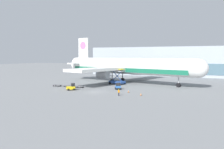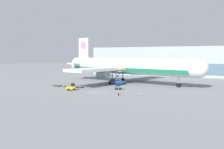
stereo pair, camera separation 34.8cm
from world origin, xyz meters
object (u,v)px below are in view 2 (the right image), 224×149
at_px(baggage_tug_foreground, 71,87).
at_px(ground_crew_near, 118,92).
at_px(baggage_tug_mid, 118,86).
at_px(baggage_dolly_lead, 57,85).
at_px(scissor_lift_loader, 117,79).
at_px(baggage_dolly_third, 79,86).
at_px(traffic_cone_far, 128,91).
at_px(baggage_dolly_second, 68,86).
at_px(traffic_cone_near, 141,94).
at_px(airplane_main, 125,67).

distance_m(baggage_tug_foreground, ground_crew_near, 16.53).
distance_m(baggage_tug_mid, baggage_dolly_lead, 20.79).
relative_size(scissor_lift_loader, baggage_dolly_third, 1.52).
bearing_deg(traffic_cone_far, baggage_dolly_second, 172.87).
height_order(baggage_tug_foreground, traffic_cone_far, baggage_tug_foreground).
xyz_separation_m(baggage_dolly_second, traffic_cone_near, (26.25, -6.15, -0.08)).
relative_size(baggage_tug_mid, traffic_cone_near, 4.51).
bearing_deg(ground_crew_near, baggage_tug_foreground, -166.63).
xyz_separation_m(baggage_tug_foreground, baggage_dolly_third, (-1.09, 5.77, -0.49)).
distance_m(baggage_dolly_third, ground_crew_near, 19.50).
bearing_deg(baggage_tug_mid, traffic_cone_near, 20.18).
bearing_deg(traffic_cone_near, baggage_tug_mid, 141.63).
relative_size(scissor_lift_loader, traffic_cone_near, 9.18).
distance_m(scissor_lift_loader, baggage_dolly_third, 14.90).
bearing_deg(scissor_lift_loader, baggage_tug_foreground, -94.30).
distance_m(traffic_cone_near, traffic_cone_far, 5.81).
relative_size(scissor_lift_loader, baggage_tug_foreground, 2.08).
bearing_deg(baggage_dolly_third, baggage_dolly_second, 173.00).
relative_size(baggage_tug_foreground, traffic_cone_far, 4.33).
height_order(baggage_dolly_lead, baggage_dolly_second, same).
height_order(baggage_tug_foreground, baggage_dolly_third, baggage_tug_foreground).
relative_size(baggage_dolly_second, ground_crew_near, 2.23).
xyz_separation_m(scissor_lift_loader, traffic_cone_near, (15.14, -19.23, -1.70)).
bearing_deg(traffic_cone_far, airplane_main, 114.91).
relative_size(scissor_lift_loader, baggage_tug_mid, 2.04).
bearing_deg(baggage_dolly_lead, baggage_dolly_third, -5.84).
bearing_deg(baggage_tug_mid, traffic_cone_far, 18.41).
xyz_separation_m(ground_crew_near, traffic_cone_near, (4.76, 2.78, -0.68)).
distance_m(baggage_tug_foreground, baggage_dolly_lead, 10.89).
height_order(airplane_main, traffic_cone_near, airplane_main).
xyz_separation_m(baggage_dolly_lead, traffic_cone_near, (30.32, -5.97, -0.08)).
relative_size(baggage_tug_foreground, baggage_dolly_third, 0.73).
xyz_separation_m(scissor_lift_loader, baggage_tug_mid, (5.53, -11.63, -1.13)).
bearing_deg(traffic_cone_far, scissor_lift_loader, 123.54).
xyz_separation_m(airplane_main, baggage_dolly_lead, (-15.62, -19.07, -5.45)).
xyz_separation_m(airplane_main, baggage_dolly_second, (-11.54, -18.90, -5.45)).
xyz_separation_m(baggage_tug_mid, baggage_dolly_third, (-12.48, -1.45, -0.49)).
relative_size(baggage_tug_foreground, baggage_dolly_lead, 0.73).
bearing_deg(baggage_tug_foreground, traffic_cone_far, -36.54).
relative_size(baggage_dolly_third, traffic_cone_far, 5.92).
bearing_deg(baggage_dolly_second, traffic_cone_near, -20.28).
height_order(baggage_tug_mid, traffic_cone_far, baggage_tug_mid).
bearing_deg(scissor_lift_loader, traffic_cone_near, -38.85).
xyz_separation_m(scissor_lift_loader, baggage_tug_foreground, (-5.85, -18.86, -1.13)).
distance_m(baggage_tug_mid, baggage_dolly_third, 12.57).
relative_size(baggage_dolly_lead, traffic_cone_far, 5.92).
xyz_separation_m(airplane_main, traffic_cone_far, (10.03, -21.60, -5.53)).
relative_size(airplane_main, ground_crew_near, 33.84).
relative_size(baggage_dolly_lead, baggage_dolly_second, 1.00).
bearing_deg(airplane_main, scissor_lift_loader, -81.35).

